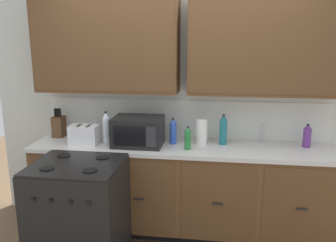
{
  "coord_description": "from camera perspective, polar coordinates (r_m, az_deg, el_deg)",
  "views": [
    {
      "loc": [
        0.32,
        -2.98,
        1.97
      ],
      "look_at": [
        -0.13,
        0.27,
        1.19
      ],
      "focal_mm": 37.35,
      "sensor_mm": 36.0,
      "label": 1
    }
  ],
  "objects": [
    {
      "name": "bottle_teal",
      "position": [
        3.48,
        8.99,
        -1.45
      ],
      "size": [
        0.07,
        0.07,
        0.3
      ],
      "color": "#1E707A",
      "rests_on": "counter_run"
    },
    {
      "name": "bottle_violet",
      "position": [
        3.63,
        21.75,
        -2.28
      ],
      "size": [
        0.08,
        0.08,
        0.23
      ],
      "color": "#663384",
      "rests_on": "counter_run"
    },
    {
      "name": "sink_faucet",
      "position": [
        3.64,
        15.19,
        -1.89
      ],
      "size": [
        0.02,
        0.02,
        0.2
      ],
      "primitive_type": "cylinder",
      "color": "#B2B5BA",
      "rests_on": "counter_run"
    },
    {
      "name": "counter_run",
      "position": [
        3.61,
        2.18,
        -10.93
      ],
      "size": [
        2.98,
        0.64,
        0.94
      ],
      "color": "black",
      "rests_on": "ground_plane"
    },
    {
      "name": "microwave",
      "position": [
        3.44,
        -4.91,
        -1.68
      ],
      "size": [
        0.48,
        0.37,
        0.28
      ],
      "color": "black",
      "rests_on": "counter_run"
    },
    {
      "name": "bottle_blue",
      "position": [
        3.47,
        0.84,
        -1.68
      ],
      "size": [
        0.07,
        0.07,
        0.26
      ],
      "color": "blue",
      "rests_on": "counter_run"
    },
    {
      "name": "bottle_green",
      "position": [
        3.3,
        3.23,
        -2.81
      ],
      "size": [
        0.06,
        0.06,
        0.23
      ],
      "color": "#237A38",
      "rests_on": "counter_run"
    },
    {
      "name": "wall_unit",
      "position": [
        3.5,
        2.69,
        8.53
      ],
      "size": [
        4.15,
        0.4,
        2.49
      ],
      "color": "silver",
      "rests_on": "ground_plane"
    },
    {
      "name": "stove_range",
      "position": [
        3.25,
        -14.26,
        -14.49
      ],
      "size": [
        0.76,
        0.68,
        0.95
      ],
      "color": "black",
      "rests_on": "ground_plane"
    },
    {
      "name": "paper_towel_roll",
      "position": [
        3.46,
        5.49,
        -1.74
      ],
      "size": [
        0.12,
        0.12,
        0.26
      ],
      "primitive_type": "cylinder",
      "color": "white",
      "rests_on": "counter_run"
    },
    {
      "name": "bottle_clear",
      "position": [
        3.53,
        -10.02,
        -1.12
      ],
      "size": [
        0.07,
        0.07,
        0.33
      ],
      "color": "silver",
      "rests_on": "counter_run"
    },
    {
      "name": "toaster",
      "position": [
        3.57,
        -13.5,
        -2.18
      ],
      "size": [
        0.28,
        0.18,
        0.19
      ],
      "color": "white",
      "rests_on": "counter_run"
    },
    {
      "name": "knife_block",
      "position": [
        3.9,
        -17.37,
        -0.8
      ],
      "size": [
        0.11,
        0.14,
        0.31
      ],
      "color": "#52361E",
      "rests_on": "counter_run"
    }
  ]
}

